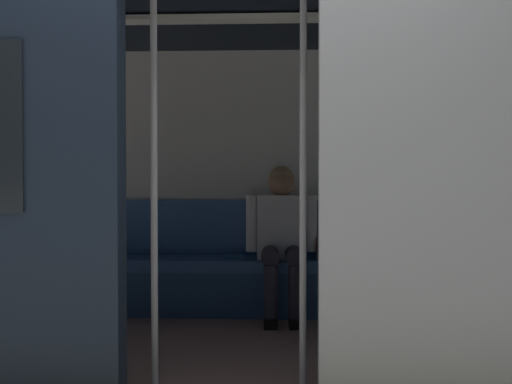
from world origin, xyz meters
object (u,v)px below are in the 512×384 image
book (233,256)px  grab_pole_door (154,185)px  handbag (334,248)px  grab_pole_far (303,185)px  train_car (232,113)px  person_seated (282,231)px  bench_seat (250,272)px

book → grab_pole_door: 2.02m
handbag → grab_pole_door: 2.21m
grab_pole_far → train_car: bearing=-60.5°
train_car → handbag: train_car is taller
book → grab_pole_door: bearing=75.6°
train_car → handbag: bearing=-123.0°
train_car → book: 1.53m
handbag → person_seated: bearing=11.1°
handbag → grab_pole_far: bearing=81.5°
book → grab_pole_door: grab_pole_door is taller
train_car → grab_pole_door: size_ratio=3.04×
bench_seat → person_seated: bearing=168.0°
train_car → grab_pole_far: size_ratio=3.04×
grab_pole_far → grab_pole_door: bearing=2.2°
person_seated → grab_pole_far: grab_pole_far is taller
book → grab_pole_far: (-0.52, 1.89, 0.59)m
train_car → person_seated: size_ratio=5.46×
bench_seat → grab_pole_door: bearing=78.4°
bench_seat → book: bearing=-24.4°
handbag → train_car: bearing=57.0°
handbag → book: 0.80m
train_car → grab_pole_door: train_car is taller
bench_seat → grab_pole_door: (0.38, 1.85, 0.71)m
book → bench_seat: bearing=148.3°
grab_pole_door → handbag: bearing=-118.9°
bench_seat → grab_pole_door: 2.02m
bench_seat → train_car: bearing=87.2°
bench_seat → person_seated: (-0.25, 0.05, 0.33)m
person_seated → grab_pole_door: grab_pole_door is taller
train_car → person_seated: bearing=-106.5°
book → grab_pole_door: size_ratio=0.10×
grab_pole_door → grab_pole_far: (-0.76, -0.03, 0.00)m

